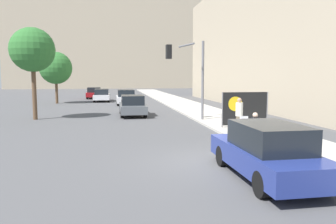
{
  "coord_description": "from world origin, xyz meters",
  "views": [
    {
      "loc": [
        -3.35,
        -10.09,
        2.8
      ],
      "look_at": [
        -0.64,
        5.77,
        1.08
      ],
      "focal_mm": 35.0,
      "sensor_mm": 36.0,
      "label": 1
    }
  ],
  "objects_px": {
    "protest_banner": "(245,109)",
    "parked_car_curbside": "(267,151)",
    "car_on_road_midblock": "(126,97)",
    "pedestrian_behind": "(245,110)",
    "traffic_light_pole": "(189,67)",
    "car_on_road_nearest": "(132,106)",
    "seated_protester": "(255,126)",
    "street_tree_near_curb": "(32,50)",
    "street_tree_midblock": "(56,68)",
    "car_on_road_far_lane": "(94,93)",
    "car_on_road_distant": "(102,95)",
    "jogger_on_sidewalk": "(239,115)"
  },
  "relations": [
    {
      "from": "car_on_road_distant",
      "to": "car_on_road_far_lane",
      "type": "distance_m",
      "value": 5.43
    },
    {
      "from": "traffic_light_pole",
      "to": "car_on_road_nearest",
      "type": "xyz_separation_m",
      "value": [
        -3.26,
        3.99,
        -2.68
      ]
    },
    {
      "from": "street_tree_midblock",
      "to": "seated_protester",
      "type": "bearing_deg",
      "value": -63.69
    },
    {
      "from": "traffic_light_pole",
      "to": "street_tree_near_curb",
      "type": "relative_size",
      "value": 0.82
    },
    {
      "from": "street_tree_midblock",
      "to": "street_tree_near_curb",
      "type": "bearing_deg",
      "value": -86.77
    },
    {
      "from": "street_tree_near_curb",
      "to": "car_on_road_distant",
      "type": "bearing_deg",
      "value": 76.34
    },
    {
      "from": "seated_protester",
      "to": "car_on_road_distant",
      "type": "relative_size",
      "value": 0.25
    },
    {
      "from": "pedestrian_behind",
      "to": "parked_car_curbside",
      "type": "height_order",
      "value": "pedestrian_behind"
    },
    {
      "from": "traffic_light_pole",
      "to": "street_tree_midblock",
      "type": "relative_size",
      "value": 0.9
    },
    {
      "from": "seated_protester",
      "to": "street_tree_near_curb",
      "type": "relative_size",
      "value": 0.2
    },
    {
      "from": "car_on_road_midblock",
      "to": "street_tree_near_curb",
      "type": "xyz_separation_m",
      "value": [
        -6.4,
        -10.67,
        3.77
      ]
    },
    {
      "from": "pedestrian_behind",
      "to": "car_on_road_distant",
      "type": "relative_size",
      "value": 0.33
    },
    {
      "from": "pedestrian_behind",
      "to": "protest_banner",
      "type": "relative_size",
      "value": 0.62
    },
    {
      "from": "traffic_light_pole",
      "to": "car_on_road_distant",
      "type": "distance_m",
      "value": 19.77
    },
    {
      "from": "protest_banner",
      "to": "street_tree_midblock",
      "type": "bearing_deg",
      "value": 123.13
    },
    {
      "from": "seated_protester",
      "to": "traffic_light_pole",
      "type": "xyz_separation_m",
      "value": [
        -1.13,
        7.12,
        2.64
      ]
    },
    {
      "from": "pedestrian_behind",
      "to": "car_on_road_nearest",
      "type": "relative_size",
      "value": 0.36
    },
    {
      "from": "seated_protester",
      "to": "street_tree_near_curb",
      "type": "bearing_deg",
      "value": 123.64
    },
    {
      "from": "jogger_on_sidewalk",
      "to": "street_tree_midblock",
      "type": "relative_size",
      "value": 0.31
    },
    {
      "from": "pedestrian_behind",
      "to": "traffic_light_pole",
      "type": "bearing_deg",
      "value": -146.44
    },
    {
      "from": "car_on_road_midblock",
      "to": "street_tree_midblock",
      "type": "xyz_separation_m",
      "value": [
        -7.16,
        2.82,
        2.97
      ]
    },
    {
      "from": "car_on_road_distant",
      "to": "street_tree_near_curb",
      "type": "relative_size",
      "value": 0.8
    },
    {
      "from": "traffic_light_pole",
      "to": "parked_car_curbside",
      "type": "relative_size",
      "value": 1.08
    },
    {
      "from": "traffic_light_pole",
      "to": "car_on_road_nearest",
      "type": "height_order",
      "value": "traffic_light_pole"
    },
    {
      "from": "pedestrian_behind",
      "to": "parked_car_curbside",
      "type": "relative_size",
      "value": 0.36
    },
    {
      "from": "jogger_on_sidewalk",
      "to": "car_on_road_nearest",
      "type": "bearing_deg",
      "value": -74.25
    },
    {
      "from": "street_tree_midblock",
      "to": "protest_banner",
      "type": "bearing_deg",
      "value": -56.87
    },
    {
      "from": "traffic_light_pole",
      "to": "car_on_road_far_lane",
      "type": "height_order",
      "value": "traffic_light_pole"
    },
    {
      "from": "seated_protester",
      "to": "parked_car_curbside",
      "type": "xyz_separation_m",
      "value": [
        -1.66,
        -4.36,
        -0.01
      ]
    },
    {
      "from": "seated_protester",
      "to": "car_on_road_midblock",
      "type": "height_order",
      "value": "car_on_road_midblock"
    },
    {
      "from": "protest_banner",
      "to": "car_on_road_far_lane",
      "type": "distance_m",
      "value": 28.75
    },
    {
      "from": "seated_protester",
      "to": "jogger_on_sidewalk",
      "type": "distance_m",
      "value": 2.02
    },
    {
      "from": "seated_protester",
      "to": "parked_car_curbside",
      "type": "distance_m",
      "value": 4.66
    },
    {
      "from": "jogger_on_sidewalk",
      "to": "car_on_road_nearest",
      "type": "height_order",
      "value": "jogger_on_sidewalk"
    },
    {
      "from": "traffic_light_pole",
      "to": "street_tree_midblock",
      "type": "height_order",
      "value": "street_tree_midblock"
    },
    {
      "from": "street_tree_near_curb",
      "to": "street_tree_midblock",
      "type": "height_order",
      "value": "street_tree_near_curb"
    },
    {
      "from": "car_on_road_nearest",
      "to": "seated_protester",
      "type": "bearing_deg",
      "value": -68.43
    },
    {
      "from": "protest_banner",
      "to": "parked_car_curbside",
      "type": "distance_m",
      "value": 8.74
    },
    {
      "from": "pedestrian_behind",
      "to": "traffic_light_pole",
      "type": "xyz_separation_m",
      "value": [
        -2.6,
        2.5,
        2.48
      ]
    },
    {
      "from": "street_tree_near_curb",
      "to": "pedestrian_behind",
      "type": "bearing_deg",
      "value": -23.62
    },
    {
      "from": "jogger_on_sidewalk",
      "to": "protest_banner",
      "type": "distance_m",
      "value": 2.18
    },
    {
      "from": "car_on_road_midblock",
      "to": "street_tree_near_curb",
      "type": "bearing_deg",
      "value": -120.94
    },
    {
      "from": "car_on_road_nearest",
      "to": "car_on_road_distant",
      "type": "xyz_separation_m",
      "value": [
        -2.63,
        14.68,
        -0.02
      ]
    },
    {
      "from": "seated_protester",
      "to": "street_tree_midblock",
      "type": "xyz_separation_m",
      "value": [
        -11.62,
        23.5,
        2.95
      ]
    },
    {
      "from": "parked_car_curbside",
      "to": "car_on_road_midblock",
      "type": "distance_m",
      "value": 25.2
    },
    {
      "from": "seated_protester",
      "to": "protest_banner",
      "type": "xyz_separation_m",
      "value": [
        1.17,
        3.91,
        0.34
      ]
    },
    {
      "from": "jogger_on_sidewalk",
      "to": "street_tree_near_curb",
      "type": "bearing_deg",
      "value": -46.62
    },
    {
      "from": "protest_banner",
      "to": "traffic_light_pole",
      "type": "height_order",
      "value": "traffic_light_pole"
    },
    {
      "from": "pedestrian_behind",
      "to": "car_on_road_distant",
      "type": "xyz_separation_m",
      "value": [
        -8.48,
        21.18,
        -0.23
      ]
    },
    {
      "from": "seated_protester",
      "to": "car_on_road_nearest",
      "type": "height_order",
      "value": "car_on_road_nearest"
    }
  ]
}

